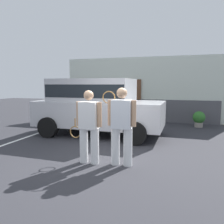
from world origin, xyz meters
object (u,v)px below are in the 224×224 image
parked_suv (96,104)px  tennis_player_man (89,126)px  potted_plant_by_porch (199,118)px  tennis_player_woman (122,125)px

parked_suv → tennis_player_man: 3.02m
tennis_player_man → potted_plant_by_porch: bearing=-114.5°
parked_suv → tennis_player_woman: (1.67, -2.78, -0.21)m
parked_suv → potted_plant_by_porch: parked_suv is taller
tennis_player_man → tennis_player_woman: size_ratio=0.96×
parked_suv → tennis_player_man: parked_suv is taller
tennis_player_man → potted_plant_by_porch: 6.22m
tennis_player_woman → potted_plant_by_porch: tennis_player_woman is taller
tennis_player_man → potted_plant_by_porch: tennis_player_man is taller
parked_suv → tennis_player_man: (0.91, -2.87, -0.26)m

